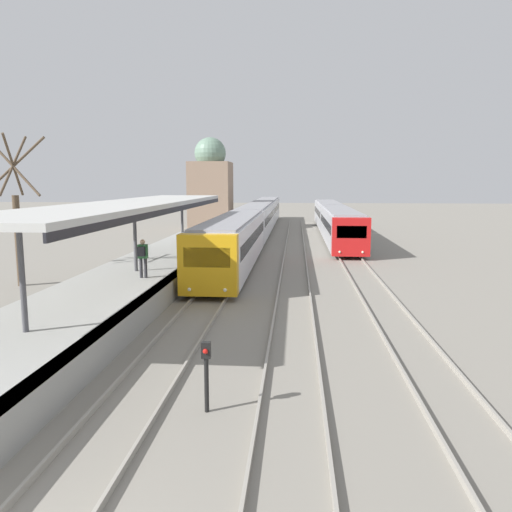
{
  "coord_description": "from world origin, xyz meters",
  "views": [
    {
      "loc": [
        3.68,
        -4.27,
        5.01
      ],
      "look_at": [
        1.81,
        18.88,
        1.58
      ],
      "focal_mm": 35.0,
      "sensor_mm": 36.0,
      "label": 1
    }
  ],
  "objects_px": {
    "signal_post_near": "(206,368)",
    "train_far": "(333,218)",
    "person_on_platform": "(143,255)",
    "train_near": "(256,219)"
  },
  "relations": [
    {
      "from": "person_on_platform",
      "to": "signal_post_near",
      "type": "bearing_deg",
      "value": -66.03
    },
    {
      "from": "person_on_platform",
      "to": "signal_post_near",
      "type": "relative_size",
      "value": 1.04
    },
    {
      "from": "person_on_platform",
      "to": "train_far",
      "type": "relative_size",
      "value": 0.05
    },
    {
      "from": "person_on_platform",
      "to": "train_far",
      "type": "distance_m",
      "value": 29.2
    },
    {
      "from": "signal_post_near",
      "to": "train_far",
      "type": "bearing_deg",
      "value": 81.77
    },
    {
      "from": "person_on_platform",
      "to": "train_near",
      "type": "bearing_deg",
      "value": 83.48
    },
    {
      "from": "person_on_platform",
      "to": "train_near",
      "type": "distance_m",
      "value": 25.22
    },
    {
      "from": "person_on_platform",
      "to": "signal_post_near",
      "type": "height_order",
      "value": "person_on_platform"
    },
    {
      "from": "person_on_platform",
      "to": "train_far",
      "type": "bearing_deg",
      "value": 69.77
    },
    {
      "from": "train_far",
      "to": "person_on_platform",
      "type": "bearing_deg",
      "value": -110.23
    }
  ]
}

